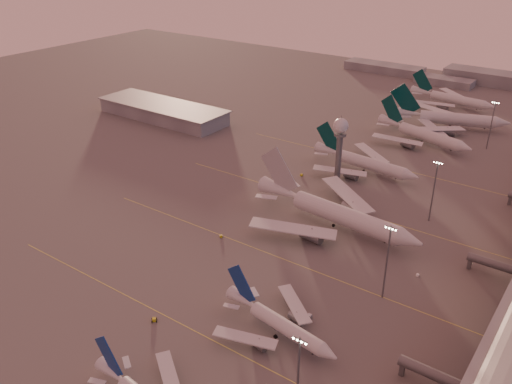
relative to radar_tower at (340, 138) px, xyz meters
The scene contains 21 objects.
ground 121.92m from the radar_tower, 92.39° to the right, with size 700.00×700.00×0.00m, color #535151.
taxiway_markings 71.83m from the radar_tower, 68.66° to the right, with size 180.00×185.25×0.02m.
hangar 127.68m from the radar_tower, behind, with size 82.00×27.00×8.50m.
radar_tower is the anchor object (origin of this frame).
mast_a 131.38m from the radar_tower, 66.17° to the right, with size 3.60×0.56×25.00m.
mast_b 82.32m from the radar_tower, 52.43° to the right, with size 3.60×0.56×25.00m.
mast_c 46.66m from the radar_tower, 12.53° to the right, with size 3.60×0.56×25.00m.
mast_d 91.11m from the radar_tower, 61.74° to the left, with size 3.60×0.56×25.00m.
distant_horizon 205.86m from the radar_tower, 90.67° to the left, with size 165.00×37.50×9.00m.
narrowbody_mid 104.59m from the radar_tower, 70.98° to the right, with size 39.72×31.48×15.59m.
widebody_white 42.96m from the radar_tower, 63.39° to the right, with size 70.92×56.59×24.96m.
greentail_a 25.26m from the radar_tower, 74.50° to the left, with size 53.75×43.23×19.53m.
greentail_b 71.82m from the radar_tower, 78.62° to the left, with size 55.75×44.38×20.84m.
greentail_c 102.49m from the radar_tower, 80.40° to the left, with size 62.49×49.64×23.56m.
greentail_d 142.65m from the radar_tower, 87.85° to the left, with size 54.87×44.08×19.97m.
gsv_tug_mid 115.47m from the radar_tower, 89.28° to the right, with size 4.06×4.08×1.03m.
gsv_truck_b 96.17m from the radar_tower, 66.65° to the right, with size 6.06×2.41×2.43m.
gsv_truck_c 69.91m from the radar_tower, 100.20° to the right, with size 4.97×4.98×2.09m.
gsv_catering_b 75.75m from the radar_tower, 41.27° to the right, with size 4.39×2.27×3.51m.
gsv_tug_far 27.18m from the radar_tower, 49.74° to the right, with size 3.34×3.40×0.85m.
gsv_truck_d 25.73m from the radar_tower, behind, with size 3.43×5.41×2.06m.
Camera 1 is at (101.41, -76.54, 102.11)m, focal length 38.00 mm.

